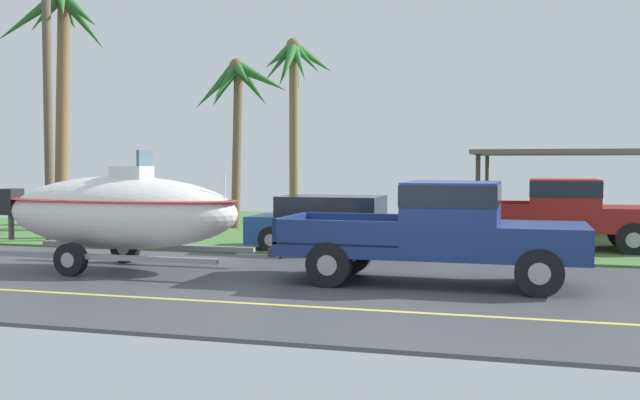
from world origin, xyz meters
TOP-DOWN VIEW (x-y plane):
  - ground at (0.00, 8.38)m, footprint 36.00×22.00m
  - pickup_truck_towing at (0.42, 0.92)m, footprint 5.67×2.04m
  - boat_on_trailer at (-6.30, 0.92)m, footprint 6.31×2.25m
  - parked_pickup_background at (2.60, 6.90)m, footprint 5.73×2.02m
  - parked_sedan_near at (-2.76, 5.16)m, footprint 4.47×1.85m
  - carport_awning at (3.89, 12.31)m, footprint 7.62×5.59m
  - palm_tree_near_left at (-6.51, 13.28)m, footprint 2.58×3.04m
  - palm_tree_near_right at (-11.14, 5.86)m, footprint 2.83×2.50m
  - palm_tree_mid at (-7.54, 10.30)m, footprint 3.19×3.06m
  - utility_pole at (-10.95, 4.98)m, footprint 0.24×1.80m

SIDE VIEW (x-z plane):
  - ground at x=0.00m, z-range -0.07..0.04m
  - parked_sedan_near at x=-2.76m, z-range -0.02..1.36m
  - parked_pickup_background at x=2.60m, z-range 0.11..1.90m
  - pickup_truck_towing at x=0.42m, z-range 0.10..1.96m
  - boat_on_trailer at x=-6.30m, z-range -0.04..2.42m
  - carport_awning at x=3.89m, z-range 1.19..3.79m
  - palm_tree_mid at x=-7.54m, z-range 1.60..7.25m
  - utility_pole at x=-10.95m, z-range 0.16..8.93m
  - palm_tree_near_left at x=-6.51m, z-range 1.87..8.64m
  - palm_tree_near_right at x=-11.14m, z-range 1.77..9.06m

